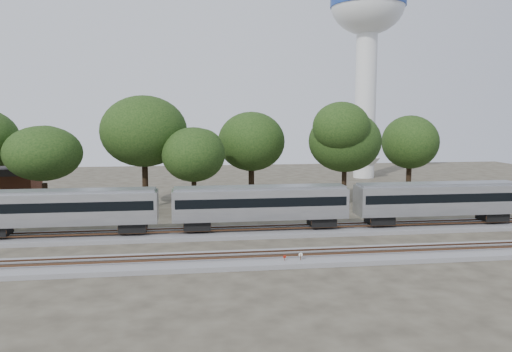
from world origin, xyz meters
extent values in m
plane|color=#383328|center=(0.00, 0.00, 0.00)|extent=(160.00, 160.00, 0.00)
cube|color=slate|center=(0.00, 6.00, 0.20)|extent=(160.00, 5.00, 0.40)
cube|color=brown|center=(0.00, 5.28, 0.66)|extent=(160.00, 0.08, 0.15)
cube|color=brown|center=(0.00, 6.72, 0.66)|extent=(160.00, 0.08, 0.15)
cube|color=slate|center=(0.00, -4.00, 0.20)|extent=(160.00, 5.00, 0.40)
cube|color=brown|center=(0.00, -4.72, 0.66)|extent=(160.00, 0.08, 0.15)
cube|color=brown|center=(0.00, -3.28, 0.66)|extent=(160.00, 0.08, 0.15)
cube|color=silver|center=(-14.96, 6.00, 3.25)|extent=(18.28, 3.15, 3.15)
cube|color=black|center=(-14.96, 6.00, 3.57)|extent=(17.65, 3.20, 0.95)
cube|color=gray|center=(-14.96, 6.00, 4.88)|extent=(17.86, 2.52, 0.37)
cube|color=black|center=(-8.34, 6.00, 1.20)|extent=(2.73, 2.31, 0.95)
cube|color=silver|center=(4.75, 6.00, 3.25)|extent=(18.28, 3.15, 3.15)
cube|color=black|center=(4.75, 6.00, 3.57)|extent=(17.65, 3.20, 0.95)
cube|color=gray|center=(4.75, 6.00, 4.88)|extent=(17.86, 2.52, 0.37)
cube|color=black|center=(-1.87, 6.00, 1.20)|extent=(2.73, 2.31, 0.95)
cube|color=black|center=(11.36, 6.00, 1.20)|extent=(2.73, 2.31, 0.95)
cube|color=silver|center=(24.45, 6.00, 3.25)|extent=(18.28, 3.15, 3.15)
cube|color=black|center=(24.45, 6.00, 3.57)|extent=(17.65, 3.20, 0.95)
cube|color=gray|center=(24.45, 6.00, 4.88)|extent=(17.86, 2.52, 0.37)
cube|color=black|center=(17.84, 6.00, 1.20)|extent=(2.73, 2.31, 0.95)
cube|color=black|center=(31.07, 6.00, 1.20)|extent=(2.73, 2.31, 0.95)
cylinder|color=#512D19|center=(5.13, -5.36, 0.39)|extent=(0.05, 0.05, 0.78)
cylinder|color=#B4190C|center=(5.13, -5.36, 0.73)|extent=(0.27, 0.13, 0.28)
cylinder|color=#512D19|center=(6.48, -5.41, 0.47)|extent=(0.06, 0.06, 0.93)
cylinder|color=silver|center=(6.48, -5.41, 0.88)|extent=(0.33, 0.12, 0.33)
cube|color=#512D19|center=(7.92, -5.34, 0.15)|extent=(0.57, 0.44, 0.30)
cylinder|color=silver|center=(32.26, 50.86, 14.34)|extent=(4.10, 4.10, 28.68)
cone|color=silver|center=(32.26, 50.86, 2.05)|extent=(6.56, 6.56, 4.10)
ellipsoid|color=silver|center=(32.26, 50.86, 34.06)|extent=(14.34, 14.34, 12.19)
cylinder|color=navy|center=(32.26, 50.86, 34.06)|extent=(14.50, 14.50, 1.64)
cylinder|color=black|center=(-19.98, 17.81, 2.12)|extent=(0.70, 0.70, 4.24)
ellipsoid|color=black|center=(-19.98, 17.81, 7.87)|extent=(7.99, 7.99, 6.79)
cylinder|color=black|center=(-8.45, 22.84, 2.78)|extent=(0.70, 0.70, 5.56)
ellipsoid|color=black|center=(-8.45, 22.84, 10.32)|extent=(10.48, 10.48, 8.91)
cylinder|color=black|center=(-2.00, 19.09, 2.00)|extent=(0.70, 0.70, 4.00)
ellipsoid|color=black|center=(-2.00, 19.09, 7.44)|extent=(7.55, 7.55, 6.42)
cylinder|color=black|center=(6.38, 26.39, 2.34)|extent=(0.70, 0.70, 4.68)
ellipsoid|color=black|center=(6.38, 26.39, 8.68)|extent=(8.82, 8.82, 7.50)
cylinder|color=black|center=(18.90, 21.90, 2.38)|extent=(0.70, 0.70, 4.76)
ellipsoid|color=black|center=(18.90, 21.90, 8.83)|extent=(8.97, 8.97, 7.62)
cylinder|color=black|center=(31.16, 27.82, 2.25)|extent=(0.70, 0.70, 4.49)
ellipsoid|color=black|center=(31.16, 27.82, 8.34)|extent=(8.47, 8.47, 7.20)
camera|label=1|loc=(-2.66, -44.92, 12.37)|focal=35.00mm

